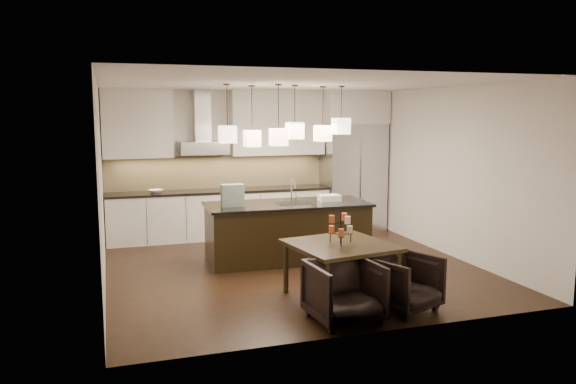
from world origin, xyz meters
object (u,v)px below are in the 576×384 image
object	(u,v)px
island_body	(287,233)
armchair_left	(344,292)
armchair_right	(404,283)
dining_table	(340,271)
refrigerator	(353,177)

from	to	relation	value
island_body	armchair_left	xyz separation A→B (m)	(-0.22, -2.80, -0.09)
armchair_right	armchair_left	bearing A→B (deg)	167.55
armchair_left	armchair_right	bearing A→B (deg)	4.24
dining_table	refrigerator	bearing A→B (deg)	54.59
island_body	dining_table	world-z (taller)	island_body
refrigerator	island_body	xyz separation A→B (m)	(-2.03, -1.92, -0.63)
dining_table	island_body	bearing A→B (deg)	82.78
island_body	armchair_right	bearing A→B (deg)	-75.41
refrigerator	armchair_right	size ratio (longest dim) A/B	2.89
armchair_left	armchair_right	size ratio (longest dim) A/B	1.04
dining_table	armchair_left	bearing A→B (deg)	-119.15
armchair_left	armchair_right	world-z (taller)	armchair_left
dining_table	armchair_right	bearing A→B (deg)	-58.11
dining_table	armchair_left	distance (m)	0.82
refrigerator	armchair_left	xyz separation A→B (m)	(-2.25, -4.72, -0.72)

